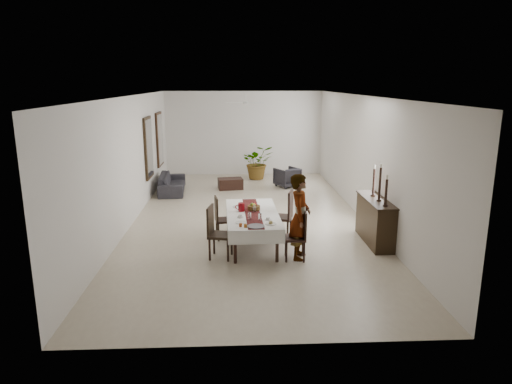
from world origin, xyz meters
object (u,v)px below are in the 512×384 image
(red_pitcher, at_px, (241,207))
(woman, at_px, (300,217))
(dining_table_top, at_px, (252,214))
(sideboard_body, at_px, (375,221))
(sofa, at_px, (172,183))

(red_pitcher, height_order, woman, woman)
(dining_table_top, relative_size, red_pitcher, 12.00)
(red_pitcher, bearing_deg, woman, -40.47)
(woman, bearing_deg, sideboard_body, -50.73)
(dining_table_top, bearing_deg, sofa, 113.97)
(sideboard_body, relative_size, sofa, 0.81)
(woman, bearing_deg, dining_table_top, 61.26)
(dining_table_top, bearing_deg, sideboard_body, -1.85)
(dining_table_top, bearing_deg, woman, -44.59)
(dining_table_top, relative_size, sofa, 1.14)
(red_pitcher, distance_m, sideboard_body, 3.02)
(dining_table_top, xyz_separation_m, sideboard_body, (2.76, -0.01, -0.20))
(red_pitcher, xyz_separation_m, sideboard_body, (3.00, -0.14, -0.33))
(woman, relative_size, sofa, 0.88)
(sideboard_body, distance_m, sofa, 7.30)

